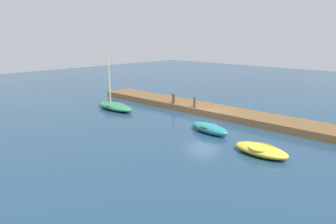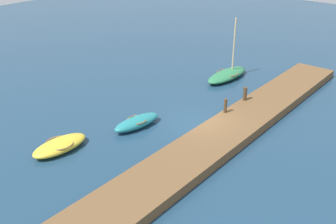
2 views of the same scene
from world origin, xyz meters
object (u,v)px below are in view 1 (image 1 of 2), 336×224
at_px(dinghy_teal, 209,128).
at_px(mooring_post_west, 194,102).
at_px(mooring_post_mid_west, 174,99).
at_px(rowboat_green, 115,106).
at_px(rowboat_yellow, 261,150).

relative_size(dinghy_teal, mooring_post_west, 3.67).
bearing_deg(mooring_post_mid_west, rowboat_green, 44.23).
relative_size(rowboat_green, mooring_post_mid_west, 5.20).
xyz_separation_m(rowboat_green, mooring_post_mid_west, (-3.68, -3.58, 0.63)).
distance_m(dinghy_teal, rowboat_yellow, 4.67).
xyz_separation_m(dinghy_teal, mooring_post_west, (4.07, -3.48, 0.64)).
bearing_deg(rowboat_yellow, mooring_post_west, -26.79).
xyz_separation_m(dinghy_teal, rowboat_yellow, (-4.46, 1.37, -0.03)).
bearing_deg(rowboat_yellow, mooring_post_mid_west, -21.22).
bearing_deg(rowboat_green, mooring_post_mid_west, -133.48).
xyz_separation_m(rowboat_green, dinghy_teal, (-10.08, -0.10, -0.01)).
relative_size(mooring_post_west, mooring_post_mid_west, 1.01).
distance_m(rowboat_green, dinghy_teal, 10.08).
distance_m(rowboat_green, mooring_post_west, 7.03).
bearing_deg(mooring_post_mid_west, dinghy_teal, 151.45).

